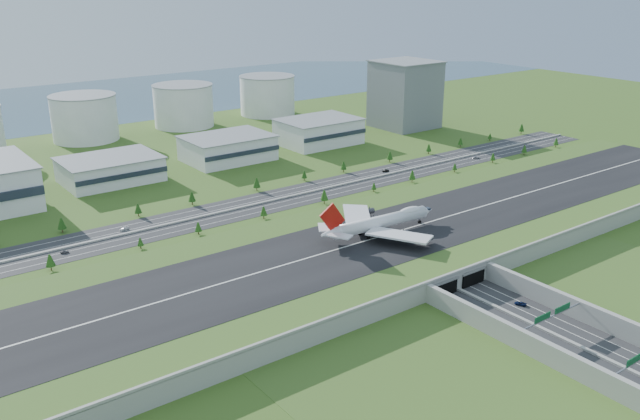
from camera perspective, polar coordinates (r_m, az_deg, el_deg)
ground at (r=324.23m, az=5.04°, el=-3.60°), size 1200.00×1200.00×0.00m
airfield_deck at (r=322.58m, az=5.07°, el=-2.93°), size 520.00×100.00×9.20m
underpass_road at (r=264.95m, az=19.65°, el=-9.51°), size 38.80×120.40×8.00m
sign_gantry_near at (r=265.37m, az=18.95°, el=-8.51°), size 38.70×0.70×9.80m
north_expressway at (r=395.13m, az=-4.12°, el=0.75°), size 560.00×36.00×0.12m
tree_row at (r=395.32m, az=-4.14°, el=1.47°), size 505.20×48.67×8.50m
hangar_mid_a at (r=450.47m, az=-17.24°, el=3.26°), size 58.00×42.00×15.00m
hangar_mid_b at (r=483.50m, az=-7.78°, el=5.17°), size 58.00×42.00×17.00m
hangar_mid_c at (r=525.36m, az=-0.12°, el=6.61°), size 58.00×42.00×19.00m
office_tower at (r=585.90m, az=7.17°, el=9.61°), size 46.00×46.00×55.00m
fuel_tank_b at (r=566.86m, az=-19.21°, el=7.32°), size 50.00×50.00×35.00m
fuel_tank_c at (r=597.21m, az=-11.42°, el=8.59°), size 50.00×50.00×35.00m
fuel_tank_d at (r=637.54m, az=-4.45°, el=9.59°), size 50.00×50.00×35.00m
bay_water at (r=740.07m, az=-20.69°, el=8.42°), size 1200.00×260.00×0.06m
boeing_747 at (r=323.14m, az=5.04°, el=-1.02°), size 67.35×63.51×20.81m
car_0 at (r=264.69m, az=16.06°, el=-9.75°), size 2.32×4.77×1.57m
car_1 at (r=246.48m, az=23.15°, el=-12.97°), size 2.09×5.15×1.66m
car_2 at (r=285.61m, az=16.52°, el=-7.56°), size 3.79×5.20×1.31m
car_4 at (r=344.09m, az=-20.71°, el=-3.31°), size 4.24×2.79×1.34m
car_5 at (r=453.81m, az=5.54°, el=3.32°), size 5.07×2.97×1.58m
car_6 at (r=497.58m, az=12.99°, el=4.34°), size 5.60×4.21×1.41m
car_7 at (r=364.38m, az=-16.18°, el=-1.52°), size 5.40×2.91×1.49m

